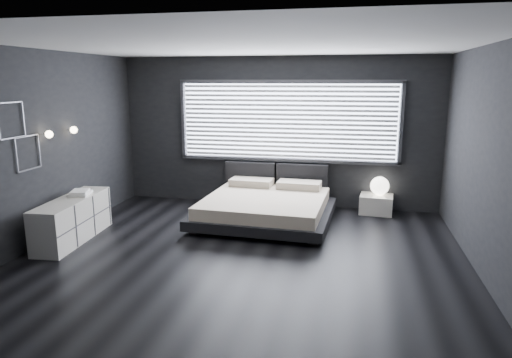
# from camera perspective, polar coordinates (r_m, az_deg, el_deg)

# --- Properties ---
(room) EXTENTS (6.04, 6.00, 2.80)m
(room) POSITION_cam_1_polar(r_m,az_deg,el_deg) (5.98, -1.69, 2.98)
(room) COLOR black
(room) RESTS_ON ground
(window) EXTENTS (4.14, 0.09, 1.52)m
(window) POSITION_cam_1_polar(r_m,az_deg,el_deg) (8.55, 3.92, 7.18)
(window) COLOR white
(window) RESTS_ON ground
(headboard) EXTENTS (1.96, 0.16, 0.52)m
(headboard) POSITION_cam_1_polar(r_m,az_deg,el_deg) (8.68, 2.51, 0.33)
(headboard) COLOR black
(headboard) RESTS_ON ground
(sconce_near) EXTENTS (0.18, 0.11, 0.11)m
(sconce_near) POSITION_cam_1_polar(r_m,az_deg,el_deg) (7.24, -24.47, 5.11)
(sconce_near) COLOR silver
(sconce_near) RESTS_ON ground
(sconce_far) EXTENTS (0.18, 0.11, 0.11)m
(sconce_far) POSITION_cam_1_polar(r_m,az_deg,el_deg) (7.73, -21.85, 5.72)
(sconce_far) COLOR silver
(sconce_far) RESTS_ON ground
(wall_art_upper) EXTENTS (0.01, 0.48, 0.48)m
(wall_art_upper) POSITION_cam_1_polar(r_m,az_deg,el_deg) (6.80, -28.26, 6.48)
(wall_art_upper) COLOR #47474C
(wall_art_upper) RESTS_ON ground
(wall_art_lower) EXTENTS (0.01, 0.48, 0.48)m
(wall_art_lower) POSITION_cam_1_polar(r_m,az_deg,el_deg) (7.05, -26.58, 2.94)
(wall_art_lower) COLOR #47474C
(wall_art_lower) RESTS_ON ground
(bed) EXTENTS (2.29, 2.19, 0.57)m
(bed) POSITION_cam_1_polar(r_m,az_deg,el_deg) (7.75, 1.21, -3.46)
(bed) COLOR black
(bed) RESTS_ON ground
(nightstand) EXTENTS (0.62, 0.53, 0.33)m
(nightstand) POSITION_cam_1_polar(r_m,az_deg,el_deg) (8.54, 14.78, -3.06)
(nightstand) COLOR silver
(nightstand) RESTS_ON ground
(orb_lamp) EXTENTS (0.33, 0.33, 0.33)m
(orb_lamp) POSITION_cam_1_polar(r_m,az_deg,el_deg) (8.50, 15.20, -0.83)
(orb_lamp) COLOR white
(orb_lamp) RESTS_ON nightstand
(dresser) EXTENTS (0.57, 1.63, 0.64)m
(dresser) POSITION_cam_1_polar(r_m,az_deg,el_deg) (7.39, -21.91, -4.71)
(dresser) COLOR silver
(dresser) RESTS_ON ground
(book_stack) EXTENTS (0.36, 0.42, 0.08)m
(book_stack) POSITION_cam_1_polar(r_m,az_deg,el_deg) (7.48, -21.14, -1.60)
(book_stack) COLOR white
(book_stack) RESTS_ON dresser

